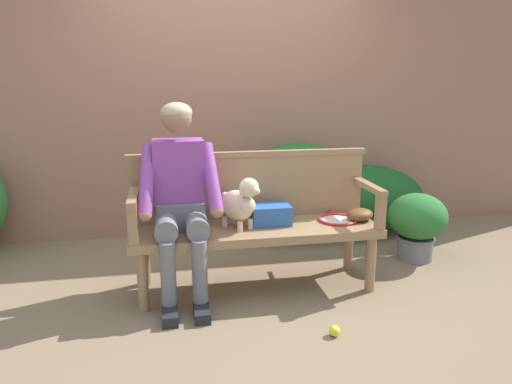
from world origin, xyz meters
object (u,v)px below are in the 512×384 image
at_px(sports_bag, 270,215).
at_px(tennis_racket, 337,218).
at_px(garden_bench, 256,234).
at_px(baseball_glove, 360,215).
at_px(potted_plant, 417,221).
at_px(person_seated, 180,194).
at_px(dog_on_bench, 240,203).
at_px(tennis_ball, 334,331).

bearing_deg(sports_bag, tennis_racket, 1.14).
xyz_separation_m(garden_bench, baseball_glove, (0.78, -0.01, 0.10)).
bearing_deg(potted_plant, tennis_racket, -162.48).
height_order(person_seated, baseball_glove, person_seated).
bearing_deg(sports_bag, baseball_glove, -3.86).
xyz_separation_m(dog_on_bench, potted_plant, (1.54, 0.33, -0.33)).
distance_m(garden_bench, tennis_ball, 0.90).
bearing_deg(person_seated, potted_plant, 9.27).
relative_size(garden_bench, tennis_racket, 3.07).
height_order(garden_bench, potted_plant, potted_plant).
distance_m(tennis_racket, tennis_ball, 0.96).
height_order(garden_bench, dog_on_bench, dog_on_bench).
relative_size(garden_bench, person_seated, 1.30).
height_order(dog_on_bench, potted_plant, dog_on_bench).
bearing_deg(sports_bag, potted_plant, 11.38).
bearing_deg(garden_bench, tennis_ball, -66.34).
distance_m(dog_on_bench, baseball_glove, 0.90).
bearing_deg(sports_bag, garden_bench, -162.35).
bearing_deg(tennis_racket, garden_bench, -175.78).
distance_m(person_seated, tennis_racket, 1.17).
distance_m(baseball_glove, tennis_ball, 0.99).
relative_size(tennis_racket, baseball_glove, 2.58).
distance_m(tennis_racket, baseball_glove, 0.17).
xyz_separation_m(dog_on_bench, sports_bag, (0.23, 0.07, -0.12)).
xyz_separation_m(tennis_racket, sports_bag, (-0.51, -0.01, 0.06)).
xyz_separation_m(dog_on_bench, tennis_ball, (0.45, -0.72, -0.62)).
xyz_separation_m(tennis_racket, tennis_ball, (-0.29, -0.80, -0.44)).
bearing_deg(baseball_glove, sports_bag, 148.42).
distance_m(garden_bench, tennis_racket, 0.62).
distance_m(tennis_racket, potted_plant, 0.86).
distance_m(baseball_glove, sports_bag, 0.67).
height_order(dog_on_bench, tennis_racket, dog_on_bench).
relative_size(baseball_glove, sports_bag, 0.79).
xyz_separation_m(garden_bench, potted_plant, (1.42, 0.30, -0.08)).
bearing_deg(person_seated, dog_on_bench, -1.91).
xyz_separation_m(person_seated, tennis_ball, (0.85, -0.73, -0.70)).
distance_m(sports_bag, potted_plant, 1.35).
xyz_separation_m(tennis_racket, potted_plant, (0.80, 0.25, -0.15)).
relative_size(dog_on_bench, potted_plant, 0.66).
height_order(person_seated, potted_plant, person_seated).
distance_m(dog_on_bench, tennis_racket, 0.76).
bearing_deg(person_seated, garden_bench, 2.03).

